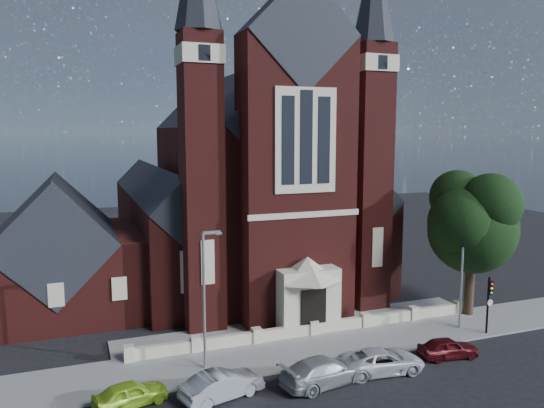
{
  "coord_description": "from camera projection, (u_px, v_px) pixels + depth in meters",
  "views": [
    {
      "loc": [
        -14.61,
        -24.39,
        13.56
      ],
      "look_at": [
        -0.87,
        12.0,
        8.26
      ],
      "focal_mm": 35.0,
      "sensor_mm": 36.0,
      "label": 1
    }
  ],
  "objects": [
    {
      "name": "car_white_suv",
      "position": [
        382.0,
        361.0,
        30.08
      ],
      "size": [
        5.07,
        2.72,
        1.35
      ],
      "primitive_type": "imported",
      "rotation": [
        0.0,
        0.0,
        1.47
      ],
      "color": "silver",
      "rests_on": "ground"
    },
    {
      "name": "street_lamp_right",
      "position": [
        463.0,
        264.0,
        36.18
      ],
      "size": [
        1.16,
        0.22,
        8.09
      ],
      "color": "gray",
      "rests_on": "ground"
    },
    {
      "name": "ground",
      "position": [
        269.0,
        299.0,
        43.46
      ],
      "size": [
        120.0,
        120.0,
        0.0
      ],
      "primitive_type": "plane",
      "color": "black",
      "rests_on": "ground"
    },
    {
      "name": "pavement_strip",
      "position": [
        326.0,
        347.0,
        33.73
      ],
      "size": [
        60.0,
        5.0,
        0.12
      ],
      "primitive_type": "cube",
      "color": "slate",
      "rests_on": "ground"
    },
    {
      "name": "car_dark_red",
      "position": [
        448.0,
        348.0,
        32.0
      ],
      "size": [
        3.83,
        1.95,
        1.25
      ],
      "primitive_type": "imported",
      "rotation": [
        0.0,
        0.0,
        1.44
      ],
      "color": "#4D0D12",
      "rests_on": "ground"
    },
    {
      "name": "car_silver_a",
      "position": [
        222.0,
        385.0,
        27.1
      ],
      "size": [
        4.63,
        2.67,
        1.44
      ],
      "primitive_type": "imported",
      "rotation": [
        0.0,
        0.0,
        1.85
      ],
      "color": "#9FA1A6",
      "rests_on": "ground"
    },
    {
      "name": "church",
      "position": [
        240.0,
        190.0,
        49.72
      ],
      "size": [
        20.01,
        34.9,
        29.2
      ],
      "color": "#4F1815",
      "rests_on": "ground"
    },
    {
      "name": "parish_hall",
      "position": [
        57.0,
        259.0,
        40.1
      ],
      "size": [
        12.0,
        12.2,
        10.24
      ],
      "color": "#4F1815",
      "rests_on": "ground"
    },
    {
      "name": "street_tree",
      "position": [
        477.0,
        224.0,
        38.32
      ],
      "size": [
        6.4,
        6.6,
        10.7
      ],
      "color": "black",
      "rests_on": "ground"
    },
    {
      "name": "car_lime_van",
      "position": [
        130.0,
        394.0,
        26.36
      ],
      "size": [
        3.97,
        2.33,
        1.27
      ],
      "primitive_type": "imported",
      "rotation": [
        0.0,
        0.0,
        1.81
      ],
      "color": "#9ED129",
      "rests_on": "ground"
    },
    {
      "name": "forecourt_paving",
      "position": [
        301.0,
        325.0,
        37.44
      ],
      "size": [
        26.0,
        3.0,
        0.14
      ],
      "primitive_type": "cube",
      "color": "slate",
      "rests_on": "ground"
    },
    {
      "name": "street_lamp_left",
      "position": [
        205.0,
        292.0,
        29.88
      ],
      "size": [
        1.16,
        0.22,
        8.09
      ],
      "color": "gray",
      "rests_on": "ground"
    },
    {
      "name": "traffic_signal",
      "position": [
        489.0,
        298.0,
        35.31
      ],
      "size": [
        0.28,
        0.42,
        4.0
      ],
      "color": "black",
      "rests_on": "ground"
    },
    {
      "name": "car_silver_b",
      "position": [
        325.0,
        371.0,
        28.63
      ],
      "size": [
        5.44,
        2.97,
        1.5
      ],
      "primitive_type": "imported",
      "rotation": [
        0.0,
        0.0,
        1.75
      ],
      "color": "#929699",
      "rests_on": "ground"
    },
    {
      "name": "forecourt_wall",
      "position": [
        313.0,
        335.0,
        35.58
      ],
      "size": [
        24.0,
        0.4,
        0.9
      ],
      "primitive_type": "cube",
      "color": "beige",
      "rests_on": "ground"
    }
  ]
}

